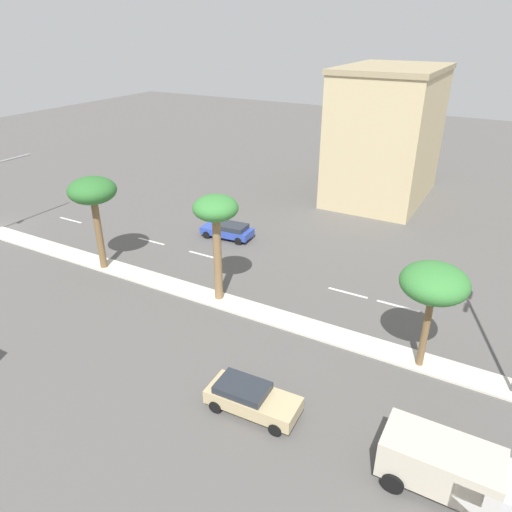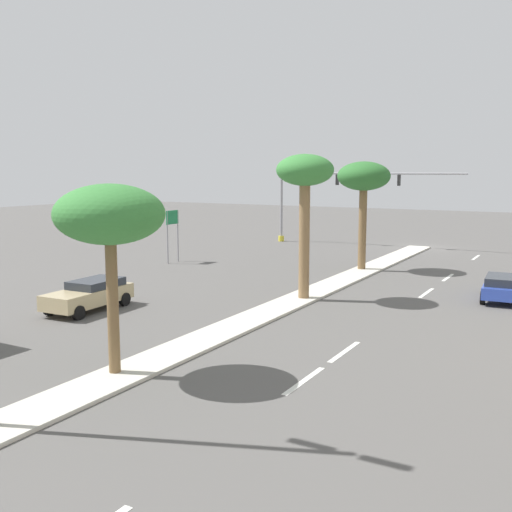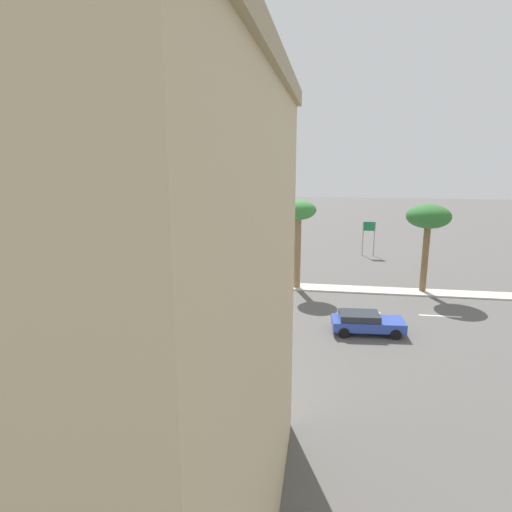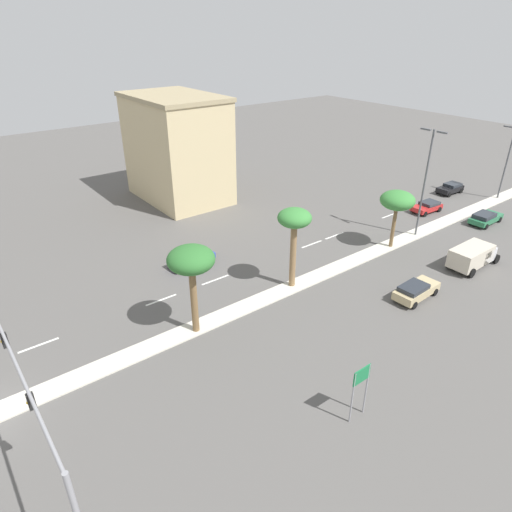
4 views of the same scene
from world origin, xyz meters
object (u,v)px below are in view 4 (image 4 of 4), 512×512
object	(u,v)px
street_lamp_right	(508,157)
sedan_black_trailing	(450,188)
box_truck	(473,255)
sedan_tan_mid	(416,290)
sedan_blue_leading	(193,258)
sedan_green_rear	(485,218)
traffic_signal_gantry	(46,441)
directional_road_sign	(361,383)
street_lamp_near	(426,177)
commercial_building	(177,149)
palm_tree_right	(191,262)
sedan_red_far	(427,206)
palm_tree_left	(397,201)
palm_tree_near	(294,222)

from	to	relation	value
street_lamp_right	sedan_black_trailing	size ratio (longest dim) A/B	2.34
sedan_black_trailing	box_truck	xyz separation A→B (m)	(12.74, -17.25, 0.49)
sedan_tan_mid	box_truck	world-z (taller)	box_truck
sedan_blue_leading	sedan_green_rear	bearing A→B (deg)	69.21
street_lamp_right	box_truck	bearing A→B (deg)	-69.19
traffic_signal_gantry	directional_road_sign	xyz separation A→B (m)	(5.00, 15.29, -1.70)
traffic_signal_gantry	street_lamp_right	xyz separation A→B (m)	(-8.40, 58.31, 1.20)
street_lamp_near	sedan_tan_mid	distance (m)	14.38
commercial_building	directional_road_sign	bearing A→B (deg)	-14.57
palm_tree_right	sedan_green_rear	world-z (taller)	palm_tree_right
sedan_red_far	box_truck	xyz separation A→B (m)	(10.73, -8.86, 0.54)
palm_tree_left	palm_tree_near	bearing A→B (deg)	-92.02
palm_tree_near	street_lamp_right	distance (m)	36.19
palm_tree_left	street_lamp_right	bearing A→B (deg)	91.17
sedan_black_trailing	directional_road_sign	bearing A→B (deg)	-65.25
sedan_blue_leading	sedan_green_rear	xyz separation A→B (m)	(12.01, 31.65, 0.01)
street_lamp_near	sedan_blue_leading	world-z (taller)	street_lamp_near
palm_tree_near	street_lamp_near	bearing A→B (deg)	89.02
sedan_black_trailing	sedan_blue_leading	size ratio (longest dim) A/B	0.88
sedan_tan_mid	sedan_red_far	distance (m)	20.80
palm_tree_right	sedan_red_far	xyz separation A→B (m)	(-3.51, 34.75, -5.25)
sedan_red_far	box_truck	distance (m)	13.93
sedan_red_far	box_truck	bearing A→B (deg)	-39.54
street_lamp_near	sedan_green_rear	xyz separation A→B (m)	(2.90, 9.09, -5.90)
directional_road_sign	palm_tree_right	size ratio (longest dim) A/B	0.53
traffic_signal_gantry	palm_tree_right	size ratio (longest dim) A/B	2.39
palm_tree_left	palm_tree_right	bearing A→B (deg)	-89.92
sedan_tan_mid	sedan_green_rear	distance (m)	20.41
street_lamp_near	street_lamp_right	world-z (taller)	street_lamp_near
street_lamp_near	palm_tree_near	bearing A→B (deg)	-90.98
sedan_tan_mid	sedan_red_far	size ratio (longest dim) A/B	1.13
commercial_building	palm_tree_near	xyz separation A→B (m)	(25.82, -3.36, -0.41)
box_truck	palm_tree_near	bearing A→B (deg)	-115.97
street_lamp_right	directional_road_sign	bearing A→B (deg)	-72.69
commercial_building	palm_tree_near	world-z (taller)	commercial_building
palm_tree_near	sedan_green_rear	xyz separation A→B (m)	(3.20, 26.82, -5.37)
palm_tree_near	commercial_building	bearing A→B (deg)	172.59
box_truck	traffic_signal_gantry	bearing A→B (deg)	-88.98
directional_road_sign	sedan_tan_mid	world-z (taller)	directional_road_sign
palm_tree_left	sedan_tan_mid	distance (m)	10.55
palm_tree_right	street_lamp_right	bearing A→B (deg)	90.63
street_lamp_right	sedan_blue_leading	bearing A→B (deg)	-102.12
sedan_black_trailing	sedan_red_far	xyz separation A→B (m)	(2.01, -8.39, -0.04)
commercial_building	sedan_tan_mid	size ratio (longest dim) A/B	2.99
sedan_tan_mid	sedan_green_rear	bearing A→B (deg)	102.93
commercial_building	sedan_tan_mid	xyz separation A→B (m)	(33.59, 3.57, -5.75)
box_truck	sedan_red_far	bearing A→B (deg)	140.46
palm_tree_near	sedan_tan_mid	bearing A→B (deg)	41.72
palm_tree_right	sedan_tan_mid	size ratio (longest dim) A/B	1.53
directional_road_sign	box_truck	bearing A→B (deg)	104.05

